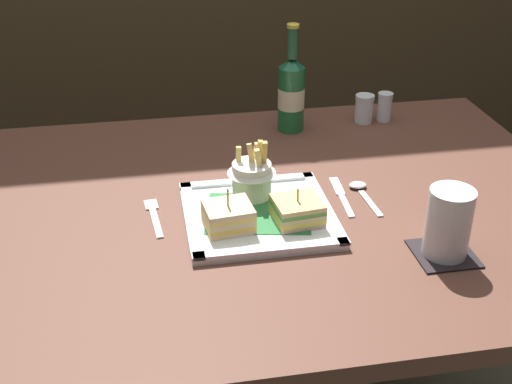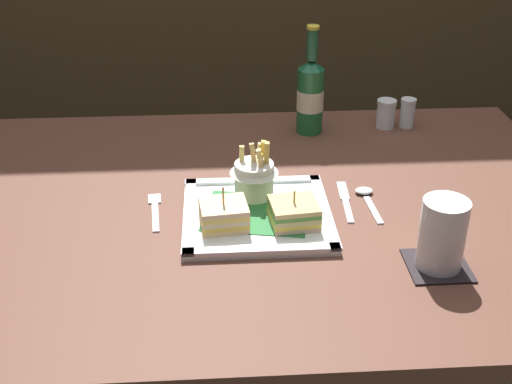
% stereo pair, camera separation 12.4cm
% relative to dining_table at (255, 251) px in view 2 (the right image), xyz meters
% --- Properties ---
extents(dining_table, '(1.29, 0.91, 0.75)m').
position_rel_dining_table_xyz_m(dining_table, '(0.00, 0.00, 0.00)').
color(dining_table, brown).
rests_on(dining_table, ground_plane).
extents(square_plate, '(0.27, 0.27, 0.02)m').
position_rel_dining_table_xyz_m(square_plate, '(0.00, -0.05, 0.11)').
color(square_plate, white).
rests_on(square_plate, dining_table).
extents(sandwich_half_left, '(0.09, 0.08, 0.08)m').
position_rel_dining_table_xyz_m(sandwich_half_left, '(-0.06, -0.09, 0.14)').
color(sandwich_half_left, '#E5BE82').
rests_on(sandwich_half_left, square_plate).
extents(sandwich_half_right, '(0.09, 0.09, 0.07)m').
position_rel_dining_table_xyz_m(sandwich_half_right, '(0.06, -0.09, 0.14)').
color(sandwich_half_right, tan).
rests_on(sandwich_half_right, square_plate).
extents(fries_cup, '(0.09, 0.09, 0.11)m').
position_rel_dining_table_xyz_m(fries_cup, '(0.00, 0.01, 0.17)').
color(fries_cup, silver).
rests_on(fries_cup, square_plate).
extents(beer_bottle, '(0.06, 0.06, 0.25)m').
position_rel_dining_table_xyz_m(beer_bottle, '(0.15, 0.33, 0.20)').
color(beer_bottle, '#1C602F').
rests_on(beer_bottle, dining_table).
extents(drink_coaster, '(0.10, 0.10, 0.00)m').
position_rel_dining_table_xyz_m(drink_coaster, '(0.28, -0.22, 0.11)').
color(drink_coaster, black).
rests_on(drink_coaster, dining_table).
extents(water_glass, '(0.07, 0.07, 0.12)m').
position_rel_dining_table_xyz_m(water_glass, '(0.28, -0.22, 0.16)').
color(water_glass, silver).
rests_on(water_glass, dining_table).
extents(fork, '(0.03, 0.14, 0.00)m').
position_rel_dining_table_xyz_m(fork, '(-0.19, -0.01, 0.11)').
color(fork, silver).
rests_on(fork, dining_table).
extents(knife, '(0.02, 0.16, 0.00)m').
position_rel_dining_table_xyz_m(knife, '(0.17, 0.00, 0.11)').
color(knife, silver).
rests_on(knife, dining_table).
extents(spoon, '(0.03, 0.13, 0.01)m').
position_rel_dining_table_xyz_m(spoon, '(0.22, 0.01, 0.11)').
color(spoon, silver).
rests_on(spoon, dining_table).
extents(salt_shaker, '(0.05, 0.05, 0.07)m').
position_rel_dining_table_xyz_m(salt_shaker, '(0.33, 0.35, 0.14)').
color(salt_shaker, silver).
rests_on(salt_shaker, dining_table).
extents(pepper_shaker, '(0.04, 0.04, 0.07)m').
position_rel_dining_table_xyz_m(pepper_shaker, '(0.38, 0.35, 0.14)').
color(pepper_shaker, silver).
rests_on(pepper_shaker, dining_table).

